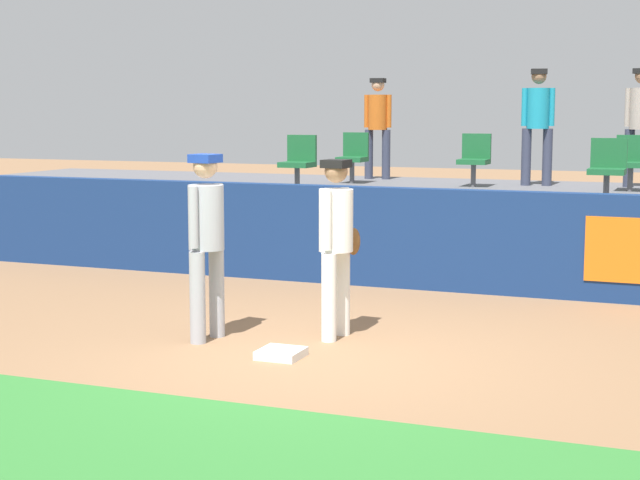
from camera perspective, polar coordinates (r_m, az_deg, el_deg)
The scene contains 14 objects.
ground_plane at distance 9.51m, azimuth -0.56°, elevation -6.68°, with size 60.00×60.00×0.00m, color #846042.
grass_foreground_strip at distance 6.93m, azimuth -10.26°, elevation -12.25°, with size 18.00×2.80×0.01m, color #2D722D.
first_base at distance 9.47m, azimuth -2.25°, elevation -6.51°, with size 0.40×0.40×0.08m, color white.
player_fielder_home at distance 10.08m, azimuth 0.97°, elevation 0.24°, with size 0.37×0.56×1.83m.
player_runner_visitor at distance 10.06m, azimuth -6.53°, elevation 0.39°, with size 0.40×0.53×1.89m.
field_wall at distance 12.99m, azimuth 5.94°, elevation 0.07°, with size 18.00×0.26×1.32m.
bleacher_platform at distance 15.48m, azimuth 8.47°, elevation 0.83°, with size 18.00×4.80×1.10m, color #59595E.
seat_back_right at distance 15.71m, azimuth 17.41°, elevation 4.41°, with size 0.47×0.44×0.84m.
seat_back_left at distance 16.63m, azimuth 1.93°, elevation 4.90°, with size 0.44×0.44×0.84m.
seat_front_right at distance 13.93m, azimuth 16.15°, elevation 4.11°, with size 0.48×0.44×0.84m.
seat_back_center at distance 16.06m, azimuth 8.86°, elevation 4.73°, with size 0.46×0.44×0.84m.
seat_front_left at distance 15.04m, azimuth -1.22°, elevation 4.63°, with size 0.46×0.44×0.84m.
spectator_capped at distance 16.43m, azimuth 12.37°, elevation 6.83°, with size 0.51×0.42×1.86m.
spectator_casual at distance 17.59m, azimuth 3.33°, elevation 6.83°, with size 0.49×0.35×1.76m.
Camera 1 is at (3.49, -8.54, 2.33)m, focal length 55.85 mm.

